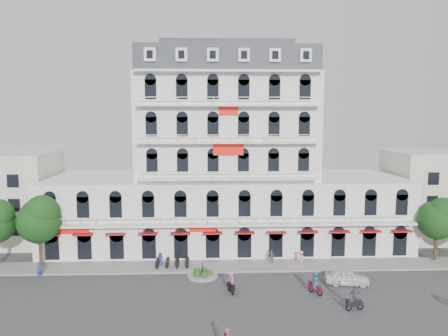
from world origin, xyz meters
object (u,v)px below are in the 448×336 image
at_px(rider_northeast, 355,298).
at_px(rider_east, 315,283).
at_px(parked_car, 347,277).
at_px(rider_center, 231,281).

bearing_deg(rider_northeast, rider_east, -64.07).
bearing_deg(rider_east, parked_car, -94.42).
bearing_deg(rider_northeast, rider_center, -31.08).
height_order(parked_car, rider_center, rider_center).
height_order(parked_car, rider_east, rider_east).
relative_size(parked_car, rider_center, 2.06).
distance_m(parked_car, rider_center, 11.85).
bearing_deg(parked_car, rider_northeast, 178.17).
relative_size(rider_east, rider_center, 1.03).
bearing_deg(parked_car, rider_center, 107.37).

